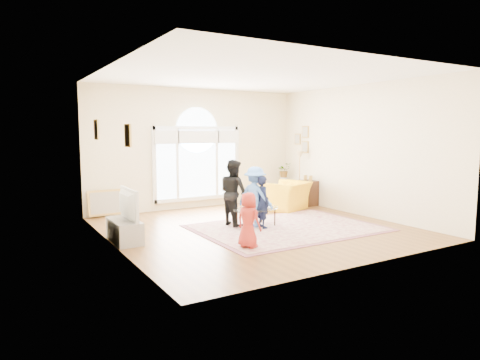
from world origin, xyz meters
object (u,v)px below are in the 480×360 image
television (124,204)px  armchair (286,196)px  area_rug (287,228)px  coffee_table (256,209)px  tv_console (125,231)px

television → armchair: size_ratio=0.90×
area_rug → coffee_table: size_ratio=2.86×
coffee_table → area_rug: bearing=-49.2°
tv_console → armchair: size_ratio=0.88×
area_rug → coffee_table: 0.78m
coffee_table → television: bearing=164.8°
tv_console → armchair: (4.62, 1.13, 0.16)m
tv_console → coffee_table: (2.79, -0.22, 0.19)m
television → coffee_table: size_ratio=0.81×
television → area_rug: bearing=-11.0°
tv_console → armchair: armchair is taller
television → coffee_table: bearing=-4.6°
area_rug → coffee_table: (-0.52, 0.42, 0.39)m
armchair → tv_console: bearing=-9.8°
television → coffee_table: (2.78, -0.22, -0.31)m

